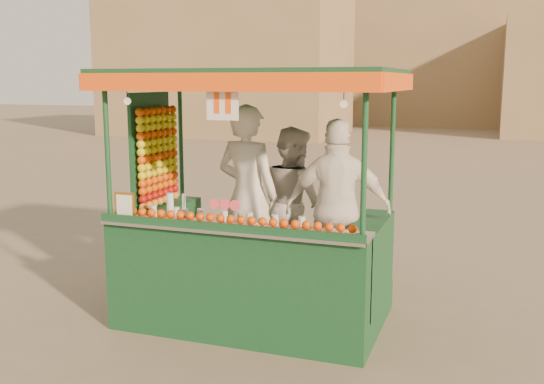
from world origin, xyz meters
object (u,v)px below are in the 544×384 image
(vendor_middle, at_px, (293,203))
(vendor_left, at_px, (248,195))
(juice_cart, at_px, (246,243))
(vendor_right, at_px, (338,209))

(vendor_middle, bearing_deg, vendor_left, 83.00)
(juice_cart, height_order, vendor_right, juice_cart)
(vendor_left, relative_size, vendor_middle, 1.15)
(vendor_left, height_order, vendor_right, vendor_left)
(vendor_right, bearing_deg, juice_cart, 5.07)
(juice_cart, bearing_deg, vendor_left, 107.96)
(vendor_left, height_order, vendor_middle, vendor_left)
(vendor_right, bearing_deg, vendor_middle, -45.93)
(juice_cart, bearing_deg, vendor_right, 17.06)
(vendor_middle, distance_m, vendor_right, 0.69)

